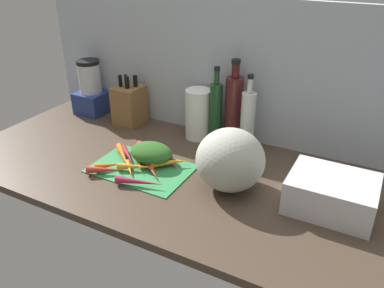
# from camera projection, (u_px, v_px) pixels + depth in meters

# --- Properties ---
(ground_plane) EXTENTS (1.70, 0.80, 0.03)m
(ground_plane) POSITION_uv_depth(u_px,v_px,m) (166.00, 170.00, 1.54)
(ground_plane) COLOR #47382B
(wall_back) EXTENTS (1.70, 0.03, 0.60)m
(wall_back) POSITION_uv_depth(u_px,v_px,m) (210.00, 67.00, 1.70)
(wall_back) COLOR #ADB7C1
(wall_back) RESTS_ON ground_plane
(cutting_board) EXTENTS (0.38, 0.26, 0.01)m
(cutting_board) POSITION_uv_depth(u_px,v_px,m) (141.00, 168.00, 1.51)
(cutting_board) COLOR #338C4C
(cutting_board) RESTS_ON ground_plane
(carrot_0) EXTENTS (0.14, 0.12, 0.04)m
(carrot_0) POSITION_uv_depth(u_px,v_px,m) (170.00, 162.00, 1.51)
(carrot_0) COLOR orange
(carrot_0) RESTS_ON cutting_board
(carrot_1) EXTENTS (0.17, 0.12, 0.03)m
(carrot_1) POSITION_uv_depth(u_px,v_px,m) (148.00, 153.00, 1.58)
(carrot_1) COLOR red
(carrot_1) RESTS_ON cutting_board
(carrot_2) EXTENTS (0.13, 0.09, 0.03)m
(carrot_2) POSITION_uv_depth(u_px,v_px,m) (105.00, 170.00, 1.47)
(carrot_2) COLOR red
(carrot_2) RESTS_ON cutting_board
(carrot_3) EXTENTS (0.18, 0.08, 0.03)m
(carrot_3) POSITION_uv_depth(u_px,v_px,m) (140.00, 182.00, 1.39)
(carrot_3) COLOR #B2264C
(carrot_3) RESTS_ON cutting_board
(carrot_4) EXTENTS (0.09, 0.09, 0.02)m
(carrot_4) POSITION_uv_depth(u_px,v_px,m) (129.00, 168.00, 1.48)
(carrot_4) COLOR orange
(carrot_4) RESTS_ON cutting_board
(carrot_5) EXTENTS (0.14, 0.14, 0.03)m
(carrot_5) POSITION_uv_depth(u_px,v_px,m) (138.00, 159.00, 1.54)
(carrot_5) COLOR orange
(carrot_5) RESTS_ON cutting_board
(carrot_6) EXTENTS (0.13, 0.11, 0.02)m
(carrot_6) POSITION_uv_depth(u_px,v_px,m) (128.00, 155.00, 1.57)
(carrot_6) COLOR #B2264C
(carrot_6) RESTS_ON cutting_board
(carrot_7) EXTENTS (0.15, 0.09, 0.03)m
(carrot_7) POSITION_uv_depth(u_px,v_px,m) (137.00, 167.00, 1.49)
(carrot_7) COLOR orange
(carrot_7) RESTS_ON cutting_board
(carrot_8) EXTENTS (0.11, 0.10, 0.03)m
(carrot_8) POSITION_uv_depth(u_px,v_px,m) (150.00, 164.00, 1.51)
(carrot_8) COLOR orange
(carrot_8) RESTS_ON cutting_board
(carrot_9) EXTENTS (0.11, 0.10, 0.03)m
(carrot_9) POSITION_uv_depth(u_px,v_px,m) (172.00, 161.00, 1.53)
(carrot_9) COLOR #B2264C
(carrot_9) RESTS_ON cutting_board
(carrot_10) EXTENTS (0.09, 0.09, 0.03)m
(carrot_10) POSITION_uv_depth(u_px,v_px,m) (108.00, 165.00, 1.50)
(carrot_10) COLOR orange
(carrot_10) RESTS_ON cutting_board
(carrot_11) EXTENTS (0.14, 0.12, 0.02)m
(carrot_11) POSITION_uv_depth(u_px,v_px,m) (151.00, 169.00, 1.48)
(carrot_11) COLOR red
(carrot_11) RESTS_ON cutting_board
(carrot_12) EXTENTS (0.15, 0.14, 0.03)m
(carrot_12) POSITION_uv_depth(u_px,v_px,m) (123.00, 156.00, 1.56)
(carrot_12) COLOR orange
(carrot_12) RESTS_ON cutting_board
(carrot_greens_pile) EXTENTS (0.18, 0.14, 0.07)m
(carrot_greens_pile) POSITION_uv_depth(u_px,v_px,m) (152.00, 152.00, 1.54)
(carrot_greens_pile) COLOR #2D6023
(carrot_greens_pile) RESTS_ON cutting_board
(winter_squash) EXTENTS (0.24, 0.24, 0.22)m
(winter_squash) POSITION_uv_depth(u_px,v_px,m) (230.00, 160.00, 1.35)
(winter_squash) COLOR #B2B7A8
(winter_squash) RESTS_ON ground_plane
(knife_block) EXTENTS (0.12, 0.14, 0.24)m
(knife_block) POSITION_uv_depth(u_px,v_px,m) (129.00, 105.00, 1.86)
(knife_block) COLOR brown
(knife_block) RESTS_ON ground_plane
(blender_appliance) EXTENTS (0.15, 0.15, 0.27)m
(blender_appliance) POSITION_uv_depth(u_px,v_px,m) (91.00, 91.00, 1.97)
(blender_appliance) COLOR navy
(blender_appliance) RESTS_ON ground_plane
(paper_towel_roll) EXTENTS (0.11, 0.11, 0.22)m
(paper_towel_roll) POSITION_uv_depth(u_px,v_px,m) (198.00, 114.00, 1.72)
(paper_towel_roll) COLOR white
(paper_towel_roll) RESTS_ON ground_plane
(bottle_0) EXTENTS (0.05, 0.05, 0.34)m
(bottle_0) POSITION_uv_depth(u_px,v_px,m) (216.00, 112.00, 1.66)
(bottle_0) COLOR #19421E
(bottle_0) RESTS_ON ground_plane
(bottle_1) EXTENTS (0.08, 0.08, 0.37)m
(bottle_1) POSITION_uv_depth(u_px,v_px,m) (234.00, 110.00, 1.64)
(bottle_1) COLOR #471919
(bottle_1) RESTS_ON ground_plane
(bottle_2) EXTENTS (0.06, 0.06, 0.33)m
(bottle_2) POSITION_uv_depth(u_px,v_px,m) (247.00, 122.00, 1.58)
(bottle_2) COLOR silver
(bottle_2) RESTS_ON ground_plane
(dish_rack) EXTENTS (0.27, 0.22, 0.12)m
(dish_rack) POSITION_uv_depth(u_px,v_px,m) (331.00, 194.00, 1.26)
(dish_rack) COLOR silver
(dish_rack) RESTS_ON ground_plane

